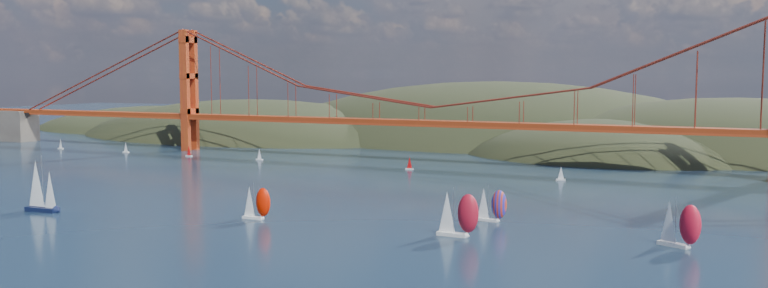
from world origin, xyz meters
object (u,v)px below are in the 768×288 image
sloop_navy (40,187)px  racer_1 (457,213)px  racer_rwb (491,204)px  racer_2 (679,224)px  racer_0 (256,202)px

sloop_navy → racer_1: size_ratio=1.35×
sloop_navy → racer_rwb: (107.96, 35.29, -2.26)m
sloop_navy → racer_2: 152.21m
racer_1 → racer_rwb: 19.18m
racer_2 → sloop_navy: bearing=-144.2°
racer_2 → racer_0: bearing=-147.0°
racer_0 → racer_rwb: size_ratio=1.01×
racer_1 → racer_rwb: racer_1 is taller
sloop_navy → racer_0: 57.62m
sloop_navy → racer_2: (150.07, 25.39, -1.55)m
sloop_navy → racer_2: sloop_navy is taller
sloop_navy → racer_rwb: size_ratio=1.65×
sloop_navy → racer_0: (55.79, 14.23, -2.23)m
racer_rwb → racer_0: bearing=-152.2°
racer_0 → racer_rwb: (52.17, 21.06, -0.03)m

